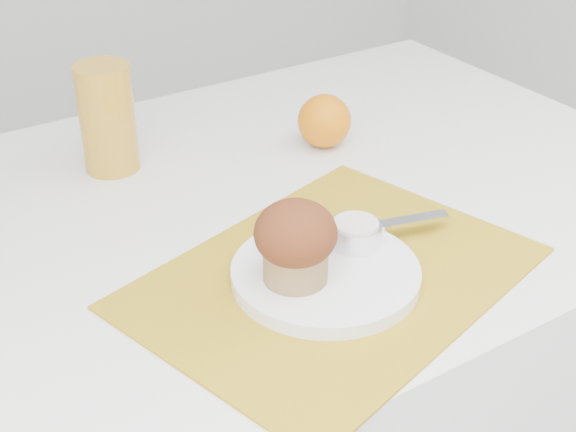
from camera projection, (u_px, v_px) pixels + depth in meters
table at (267, 398)px, 1.30m from camera, size 1.20×0.80×0.75m
placemat at (333, 277)px, 0.94m from camera, size 0.53×0.44×0.00m
plate at (326, 274)px, 0.92m from camera, size 0.26×0.26×0.02m
ramekin at (356, 234)px, 0.95m from camera, size 0.07×0.07×0.03m
cream at (356, 224)px, 0.95m from camera, size 0.07×0.07×0.01m
raspberry_near at (318, 241)px, 0.95m from camera, size 0.02×0.02×0.02m
raspberry_far at (339, 232)px, 0.96m from camera, size 0.02×0.02×0.02m
butter_knife at (365, 228)px, 0.99m from camera, size 0.22×0.08×0.01m
orange at (324, 121)px, 1.22m from camera, size 0.08×0.08×0.08m
juice_glass at (107, 118)px, 1.13m from camera, size 0.10×0.10×0.16m
muffin at (295, 241)px, 0.87m from camera, size 0.09×0.09×0.10m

